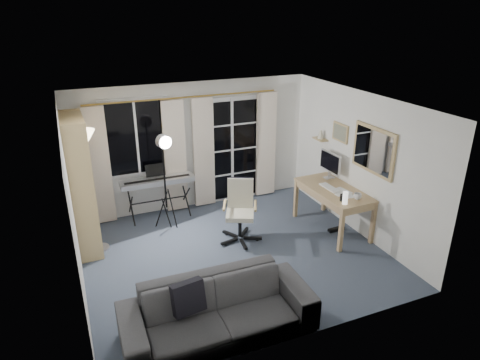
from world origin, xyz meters
The scene contains 17 objects.
floor centered at (0.00, 0.00, -0.01)m, with size 4.50×4.00×0.02m, color #384052.
window centered at (-1.05, 1.97, 1.50)m, with size 1.20×0.08×1.40m.
french_door centered at (0.75, 1.97, 1.03)m, with size 1.32×0.09×2.11m.
curtains centered at (-0.14, 1.88, 1.09)m, with size 3.60×0.07×2.13m.
bookshelf centered at (-2.13, 1.13, 1.03)m, with size 0.36×1.01×2.16m.
torchiere_lamp centered at (-1.94, 0.98, 1.60)m, with size 0.39×0.39×1.98m.
keyboard_piano centered at (-0.80, 1.70, 0.72)m, with size 1.31×0.64×0.95m.
studio_light centered at (-0.74, 1.23, 1.40)m, with size 0.38×0.38×1.75m.
office_chair centered at (0.30, 0.47, 0.60)m, with size 0.71×0.72×1.03m.
desk centered at (1.88, 0.11, 0.67)m, with size 0.76×1.45×0.77m.
monitor centered at (2.08, 0.56, 1.06)m, with size 0.19×0.55×0.48m.
desk_clutter centered at (1.82, -0.12, 0.60)m, with size 0.44×0.88×0.97m.
mug centered at (1.98, -0.39, 0.83)m, with size 0.13×0.10×0.13m, color silver.
wall_mirror centered at (2.22, -0.35, 1.55)m, with size 0.04×0.94×0.74m.
framed_print centered at (2.23, 0.55, 1.60)m, with size 0.03×0.42×0.32m.
wall_shelf centered at (2.16, 1.05, 1.41)m, with size 0.16×0.30×0.18m.
sofa centered at (-0.83, -1.55, 0.44)m, with size 2.28×0.71×0.89m.
Camera 1 is at (-2.17, -5.40, 3.65)m, focal length 32.00 mm.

